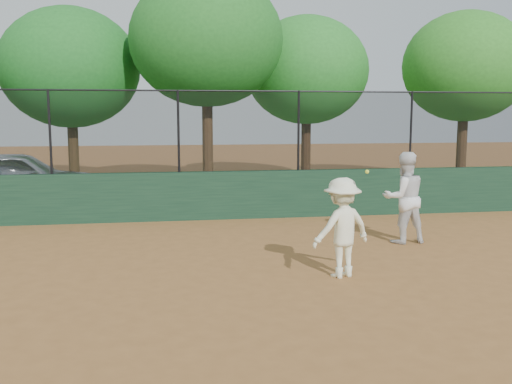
{
  "coord_description": "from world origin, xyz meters",
  "views": [
    {
      "loc": [
        -0.86,
        -8.06,
        2.64
      ],
      "look_at": [
        0.8,
        2.2,
        1.2
      ],
      "focal_mm": 40.0,
      "sensor_mm": 36.0,
      "label": 1
    }
  ],
  "objects": [
    {
      "name": "ground",
      "position": [
        0.0,
        0.0,
        0.0
      ],
      "size": [
        80.0,
        80.0,
        0.0
      ],
      "primitive_type": "plane",
      "color": "#996131",
      "rests_on": "ground"
    },
    {
      "name": "back_wall",
      "position": [
        0.0,
        6.0,
        0.6
      ],
      "size": [
        26.0,
        0.2,
        1.2
      ],
      "primitive_type": "cube",
      "color": "#1C3E28",
      "rests_on": "ground"
    },
    {
      "name": "grass_strip",
      "position": [
        0.0,
        12.0,
        0.0
      ],
      "size": [
        36.0,
        12.0,
        0.01
      ],
      "primitive_type": "cube",
      "color": "#2A5219",
      "rests_on": "ground"
    },
    {
      "name": "parked_car",
      "position": [
        -5.01,
        8.83,
        0.81
      ],
      "size": [
        4.89,
        2.31,
        1.61
      ],
      "primitive_type": "imported",
      "rotation": [
        0.0,
        0.0,
        1.66
      ],
      "color": "silver",
      "rests_on": "ground"
    },
    {
      "name": "player_second",
      "position": [
        3.95,
        2.8,
        0.93
      ],
      "size": [
        0.95,
        0.76,
        1.86
      ],
      "primitive_type": "imported",
      "rotation": [
        0.0,
        0.0,
        3.21
      ],
      "color": "white",
      "rests_on": "ground"
    },
    {
      "name": "player_main",
      "position": [
        1.95,
        0.62,
        0.81
      ],
      "size": [
        1.18,
        0.9,
        1.79
      ],
      "color": "white",
      "rests_on": "ground"
    },
    {
      "name": "fence_assembly",
      "position": [
        -0.03,
        6.0,
        2.24
      ],
      "size": [
        26.0,
        0.06,
        2.0
      ],
      "color": "black",
      "rests_on": "back_wall"
    },
    {
      "name": "tree_1",
      "position": [
        -3.98,
        12.63,
        4.17
      ],
      "size": [
        4.76,
        4.33,
        6.24
      ],
      "color": "#473018",
      "rests_on": "ground"
    },
    {
      "name": "tree_2",
      "position": [
        0.59,
        10.97,
        4.99
      ],
      "size": [
        5.01,
        4.56,
        7.17
      ],
      "color": "#4E321B",
      "rests_on": "ground"
    },
    {
      "name": "tree_3",
      "position": [
        4.51,
        13.18,
        4.23
      ],
      "size": [
        4.67,
        4.25,
        6.26
      ],
      "color": "#412615",
      "rests_on": "ground"
    },
    {
      "name": "tree_4",
      "position": [
        9.7,
        10.97,
        4.25
      ],
      "size": [
        4.46,
        4.06,
        6.19
      ],
      "color": "#4A2E1A",
      "rests_on": "ground"
    }
  ]
}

